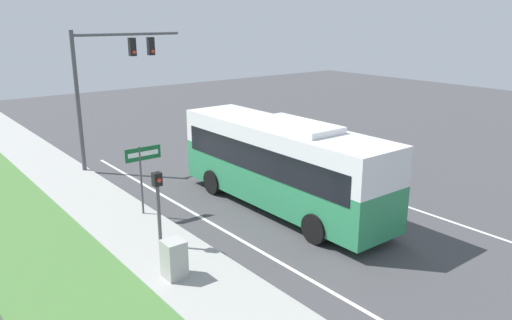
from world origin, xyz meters
TOP-DOWN VIEW (x-y plane):
  - ground_plane at (0.00, 0.00)m, footprint 80.00×80.00m
  - sidewalk at (-6.20, 0.00)m, footprint 2.80×80.00m
  - lane_divider_near at (-3.60, 0.00)m, footprint 0.14×30.00m
  - lane_divider_far at (3.60, 0.00)m, footprint 0.14×30.00m
  - bus at (-0.57, 3.73)m, footprint 2.65×10.14m
  - signal_gantry at (-3.43, 13.42)m, footprint 5.65×0.41m
  - pedestrian_signal at (-6.10, 3.43)m, footprint 0.28×0.34m
  - street_sign at (-5.20, 6.40)m, footprint 1.44×0.08m
  - utility_cabinet at (-6.74, 1.33)m, footprint 0.60×0.63m

SIDE VIEW (x-z plane):
  - ground_plane at x=0.00m, z-range 0.00..0.00m
  - lane_divider_near at x=-3.60m, z-range 0.00..0.01m
  - lane_divider_far at x=3.60m, z-range 0.00..0.01m
  - sidewalk at x=-6.20m, z-range 0.00..0.12m
  - utility_cabinet at x=-6.74m, z-range 0.12..1.26m
  - pedestrian_signal at x=-6.10m, z-range 0.51..3.17m
  - bus at x=-0.57m, z-range 0.16..3.83m
  - street_sign at x=-5.20m, z-range 0.62..3.41m
  - signal_gantry at x=-3.43m, z-range 1.41..8.26m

